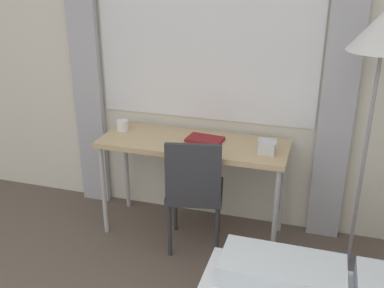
% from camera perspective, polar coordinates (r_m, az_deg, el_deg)
% --- Properties ---
extents(wall_back_with_window, '(5.50, 0.13, 2.70)m').
position_cam_1_polar(wall_back_with_window, '(3.43, 1.78, 11.41)').
color(wall_back_with_window, silver).
rests_on(wall_back_with_window, ground_plane).
extents(desk, '(1.39, 0.50, 0.77)m').
position_cam_1_polar(desk, '(3.32, 0.14, -0.71)').
color(desk, tan).
rests_on(desk, ground_plane).
extents(desk_chair, '(0.47, 0.47, 0.89)m').
position_cam_1_polar(desk_chair, '(3.20, 0.31, -5.56)').
color(desk_chair, '#333338').
rests_on(desk_chair, ground_plane).
extents(standing_lamp, '(0.41, 0.41, 1.76)m').
position_cam_1_polar(standing_lamp, '(2.88, 22.99, 11.27)').
color(standing_lamp, '#4C4C51').
rests_on(standing_lamp, ground_plane).
extents(telephone, '(0.13, 0.14, 0.10)m').
position_cam_1_polar(telephone, '(3.14, 9.53, -0.32)').
color(telephone, silver).
rests_on(telephone, desk).
extents(book, '(0.28, 0.20, 0.02)m').
position_cam_1_polar(book, '(3.30, 1.65, 0.59)').
color(book, maroon).
rests_on(book, desk).
extents(mug, '(0.09, 0.09, 0.08)m').
position_cam_1_polar(mug, '(3.53, -8.82, 2.34)').
color(mug, white).
rests_on(mug, desk).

